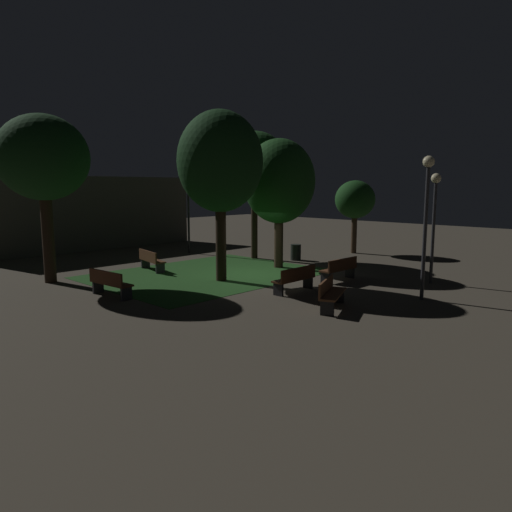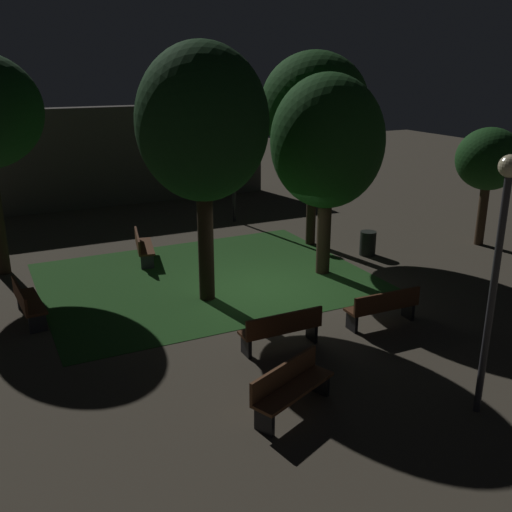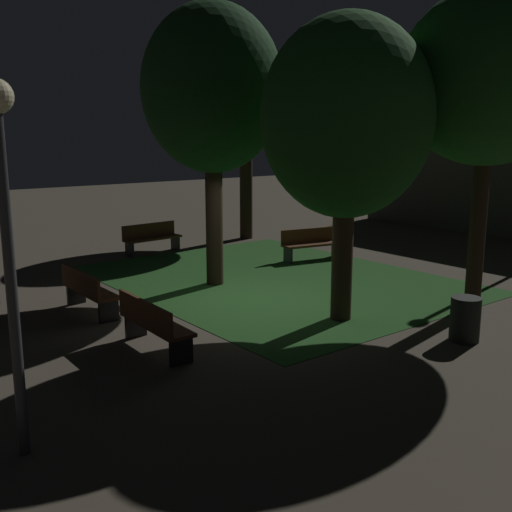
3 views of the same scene
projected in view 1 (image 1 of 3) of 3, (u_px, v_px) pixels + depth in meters
name	position (u px, v px, depth m)	size (l,w,h in m)	color
ground_plane	(254.00, 275.00, 19.17)	(60.00, 60.00, 0.00)	#4C4438
grass_lawn	(208.00, 274.00, 19.30)	(8.91, 6.99, 0.01)	#23511E
bench_back_row	(295.00, 278.00, 15.91)	(1.80, 0.48, 0.88)	#512D19
bench_corner	(340.00, 269.00, 17.83)	(1.81, 0.52, 0.88)	#512D19
bench_lawn_edge	(151.00, 260.00, 19.98)	(0.83, 1.86, 0.88)	#512D19
bench_by_lamp	(109.00, 282.00, 15.24)	(0.61, 1.83, 0.88)	brown
bench_front_right	(330.00, 293.00, 13.78)	(1.84, 1.15, 0.88)	brown
tree_back_left	(220.00, 162.00, 17.31)	(3.19, 3.19, 6.37)	#2D2116
tree_lawn_side	(355.00, 200.00, 25.02)	(2.12, 2.12, 3.91)	#423021
tree_right_canopy	(254.00, 167.00, 22.87)	(3.43, 3.43, 6.25)	#2D2116
tree_tall_center	(43.00, 159.00, 17.01)	(3.29, 3.29, 6.18)	#2D2116
tree_left_canopy	(279.00, 182.00, 20.36)	(3.14, 3.14, 5.63)	#38281C
lamp_post_near_wall	(188.00, 196.00, 24.92)	(0.36, 0.36, 4.52)	black
lamp_post_plaza_east	(427.00, 203.00, 14.51)	(0.36, 0.36, 4.51)	#333338
lamp_post_path_center	(435.00, 208.00, 17.08)	(0.36, 0.36, 4.05)	#333338
trash_bin	(296.00, 252.00, 22.95)	(0.51, 0.51, 0.77)	black
building_wall_backdrop	(93.00, 213.00, 26.42)	(12.63, 0.80, 4.14)	#4C4742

